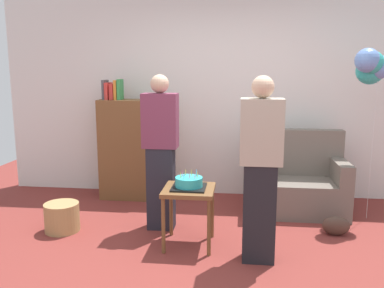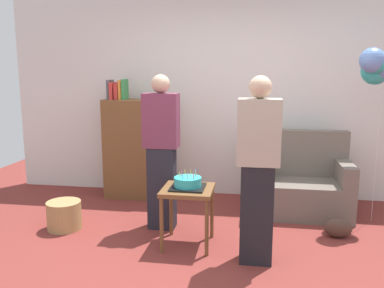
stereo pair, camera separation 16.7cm
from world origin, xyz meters
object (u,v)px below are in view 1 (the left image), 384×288
Objects in this scene: bookshelf at (131,148)px; wicker_basket at (62,217)px; handbag at (336,226)px; person_holding_cake at (260,169)px; side_table at (189,197)px; person_blowing_candles at (161,152)px; balloon_bunch at (372,66)px; couch at (297,183)px; birthday_cake at (189,183)px.

wicker_basket is (-0.43, -1.21, -0.52)m from bookshelf.
person_holding_cake is at bearing -141.27° from handbag.
side_table is 0.35× the size of person_holding_cake.
person_holding_cake is 5.82× the size of handbag.
person_holding_cake is at bearing -17.32° from person_blowing_candles.
bookshelf is 1.69m from side_table.
side_table is 0.30× the size of balloon_bunch.
person_blowing_candles reaches higher than bookshelf.
person_holding_cake is at bearing -135.20° from balloon_bunch.
side_table is 2.04× the size of handbag.
wicker_basket is 1.29× the size of handbag.
couch is 0.67× the size of person_blowing_candles.
bookshelf is at bearing 123.90° from side_table.
wicker_basket is (-1.02, -0.21, -0.68)m from person_blowing_candles.
person_blowing_candles is at bearing -165.82° from balloon_bunch.
person_blowing_candles reaches higher than handbag.
person_holding_cake is (1.00, -0.65, 0.00)m from person_blowing_candles.
birthday_cake is at bearing -152.81° from balloon_bunch.
person_blowing_candles is 0.86× the size of balloon_bunch.
bookshelf is 2.29m from person_holding_cake.
bookshelf is 0.82× the size of balloon_bunch.
person_blowing_candles is 4.53× the size of wicker_basket.
handbag is (1.82, 0.01, -0.73)m from person_blowing_candles.
bookshelf is 1.69m from birthday_cake.
balloon_bunch is (3.23, 0.77, 1.57)m from wicker_basket.
bookshelf is 2.67m from handbag.
couch is 3.06× the size of wicker_basket.
bookshelf reaches higher than couch.
bookshelf is at bearing 136.23° from person_blowing_candles.
person_blowing_candles is at bearing 11.83° from wicker_basket.
balloon_bunch is (2.21, 0.56, 0.88)m from person_blowing_candles.
person_blowing_candles is 1.96m from handbag.
bookshelf is 4.87× the size of birthday_cake.
side_table is at bearing -152.81° from balloon_bunch.
birthday_cake is at bearing -33.34° from person_blowing_candles.
person_blowing_candles reaches higher than birthday_cake.
birthday_cake is 0.20× the size of person_blowing_candles.
person_holding_cake reaches higher than handbag.
handbag is at bearing -66.91° from couch.
couch is 0.81m from handbag.
balloon_bunch reaches higher than handbag.
wicker_basket is 0.19× the size of balloon_bunch.
person_blowing_candles is 2.45m from balloon_bunch.
person_holding_cake is (1.59, -1.65, 0.16)m from bookshelf.
side_table is at bearing -136.11° from couch.
person_blowing_candles reaches higher than wicker_basket.
balloon_bunch reaches higher than bookshelf.
person_blowing_candles reaches higher than couch.
side_table is at bearing -7.67° from wicker_basket.
balloon_bunch is at bearing 13.44° from wicker_basket.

